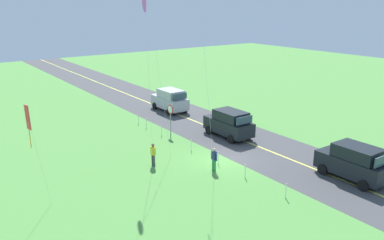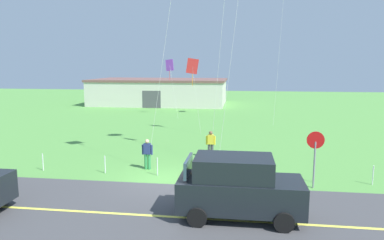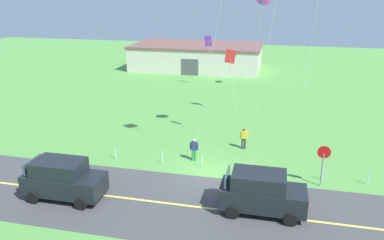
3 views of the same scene
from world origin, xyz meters
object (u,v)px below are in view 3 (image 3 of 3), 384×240
object	(u,v)px
stop_sign	(323,158)
person_adult_companion	(244,138)
warehouse_distant	(197,56)
car_parked_west_near	(63,179)
person_adult_near	(194,149)
kite_yellow_high	(230,57)
kite_orange_near	(208,42)
car_suv_foreground	(261,192)

from	to	relation	value
stop_sign	person_adult_companion	bearing A→B (deg)	137.44
person_adult_companion	warehouse_distant	size ratio (longest dim) A/B	0.09
car_parked_west_near	person_adult_near	world-z (taller)	car_parked_west_near
car_parked_west_near	person_adult_near	bearing A→B (deg)	46.50
stop_sign	person_adult_companion	world-z (taller)	stop_sign
person_adult_near	stop_sign	bearing A→B (deg)	-33.97
stop_sign	warehouse_distant	world-z (taller)	warehouse_distant
car_parked_west_near	kite_yellow_high	distance (m)	19.07
person_adult_companion	kite_yellow_high	xyz separation A→B (m)	(-2.20, 8.16, 4.39)
kite_orange_near	stop_sign	bearing A→B (deg)	-63.65
person_adult_companion	kite_yellow_high	bearing A→B (deg)	-130.01
car_parked_west_near	warehouse_distant	bearing A→B (deg)	90.71
car_suv_foreground	stop_sign	bearing A→B (deg)	47.41
person_adult_near	kite_yellow_high	xyz separation A→B (m)	(0.88, 10.97, 4.39)
car_parked_west_near	warehouse_distant	xyz separation A→B (m)	(-0.47, 37.57, 0.60)
kite_yellow_high	kite_orange_near	distance (m)	10.09
stop_sign	person_adult_near	bearing A→B (deg)	167.60
person_adult_companion	kite_yellow_high	size ratio (longest dim) A/B	0.27
car_suv_foreground	person_adult_near	size ratio (longest dim) A/B	2.75
stop_sign	person_adult_companion	xyz separation A→B (m)	(-4.99, 4.58, -0.94)
car_suv_foreground	person_adult_companion	world-z (taller)	car_suv_foreground
person_adult_near	car_suv_foreground	bearing A→B (deg)	-70.03
kite_orange_near	person_adult_companion	bearing A→B (deg)	-71.22
person_adult_near	warehouse_distant	distance (m)	31.91
car_suv_foreground	warehouse_distant	bearing A→B (deg)	107.07
stop_sign	person_adult_near	xyz separation A→B (m)	(-8.07, 1.77, -0.94)
person_adult_near	car_parked_west_near	bearing A→B (deg)	-155.08
person_adult_near	kite_yellow_high	distance (m)	11.85
kite_yellow_high	kite_orange_near	bearing A→B (deg)	111.86
stop_sign	warehouse_distant	distance (m)	36.07
person_adult_companion	stop_sign	bearing A→B (deg)	82.33
person_adult_near	kite_yellow_high	size ratio (longest dim) A/B	0.27
car_suv_foreground	stop_sign	xyz separation A→B (m)	(3.31, 3.60, 0.65)
kite_orange_near	warehouse_distant	distance (m)	12.02
car_parked_west_near	person_adult_companion	xyz separation A→B (m)	(9.09, 9.14, -0.29)
car_parked_west_near	kite_yellow_high	bearing A→B (deg)	68.29
person_adult_near	person_adult_companion	world-z (taller)	same
car_parked_west_near	person_adult_companion	distance (m)	12.89
kite_orange_near	warehouse_distant	bearing A→B (deg)	108.27
car_suv_foreground	person_adult_companion	distance (m)	8.36
kite_orange_near	kite_yellow_high	bearing A→B (deg)	-68.14
warehouse_distant	car_suv_foreground	bearing A→B (deg)	-72.93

